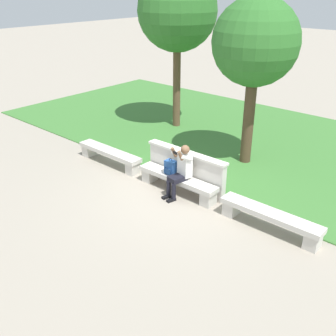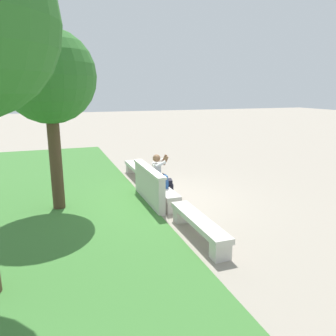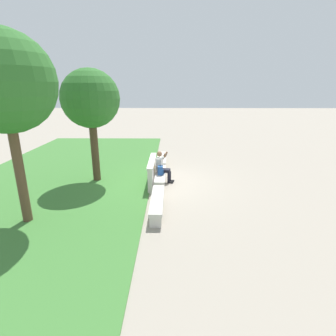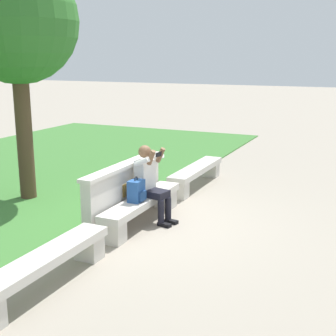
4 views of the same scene
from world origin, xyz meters
TOP-DOWN VIEW (x-y plane):
  - ground_plane at (0.00, 0.00)m, footprint 80.00×80.00m
  - bench_main at (-2.57, 0.00)m, footprint 2.28×0.40m
  - bench_near at (-0.00, 0.00)m, footprint 2.28×0.40m
  - bench_mid at (2.57, 0.00)m, footprint 2.28×0.40m
  - backrest_wall_with_plaque at (-0.00, 0.34)m, footprint 2.39×0.24m
  - person_photographer at (0.17, -0.08)m, footprint 0.52×0.77m
  - backpack at (-0.22, -0.02)m, footprint 0.28×0.24m
  - tree_left_background at (0.32, 2.75)m, footprint 2.32×2.32m

SIDE VIEW (x-z plane):
  - ground_plane at x=0.00m, z-range 0.00..0.00m
  - bench_main at x=-2.57m, z-range 0.08..0.53m
  - bench_near at x=0.00m, z-range 0.08..0.53m
  - bench_mid at x=2.57m, z-range 0.08..0.53m
  - backrest_wall_with_plaque at x=0.00m, z-range 0.01..1.02m
  - backpack at x=-0.22m, z-range 0.41..0.84m
  - person_photographer at x=0.17m, z-range 0.08..1.40m
  - tree_left_background at x=0.32m, z-range 1.09..5.67m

